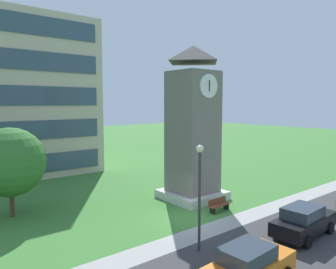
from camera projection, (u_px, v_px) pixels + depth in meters
name	position (u px, v px, depth m)	size (l,w,h in m)	color
ground_plane	(187.00, 218.00, 20.39)	(160.00, 160.00, 0.00)	#3D7A33
street_asphalt	(281.00, 256.00, 15.25)	(120.00, 7.20, 0.01)	#38383A
kerb_strip	(213.00, 229.00, 18.66)	(120.00, 1.60, 0.01)	#9E9E99
clock_tower	(193.00, 131.00, 24.16)	(4.17, 4.17, 11.54)	slate
park_bench	(219.00, 205.00, 21.63)	(1.82, 0.57, 0.88)	brown
street_lamp	(200.00, 185.00, 15.54)	(0.36, 0.36, 5.29)	#333338
tree_by_building	(10.00, 162.00, 20.34)	(4.42, 4.42, 5.78)	#513823
parked_car_orange	(249.00, 265.00, 12.71)	(4.34, 2.06, 1.69)	orange
parked_car_black	(304.00, 221.00, 17.56)	(4.60, 2.09, 1.69)	black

